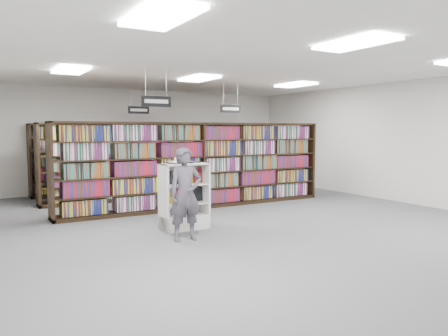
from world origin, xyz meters
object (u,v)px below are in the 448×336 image
bookshelf_row_near (199,165)px  shopper (186,194)px  open_book (182,161)px  endcap_display (184,206)px

bookshelf_row_near → shopper: bearing=-121.1°
open_book → shopper: 1.05m
bookshelf_row_near → shopper: 3.28m
endcap_display → shopper: (-0.35, -0.83, 0.36)m
bookshelf_row_near → shopper: (-1.69, -2.80, -0.24)m
bookshelf_row_near → open_book: bookshelf_row_near is taller
bookshelf_row_near → shopper: bookshelf_row_near is taller
bookshelf_row_near → endcap_display: (-1.34, -1.96, -0.61)m
endcap_display → bookshelf_row_near: bearing=54.6°
shopper → open_book: bearing=72.0°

